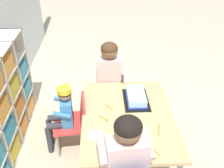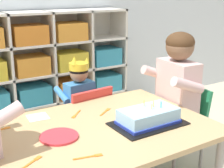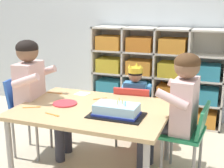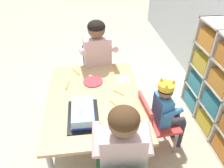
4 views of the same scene
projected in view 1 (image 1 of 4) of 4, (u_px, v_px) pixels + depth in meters
ground at (126, 154)px, 2.74m from camera, size 16.00×16.00×0.00m
activity_table at (128, 119)px, 2.48m from camera, size 1.20×0.88×0.54m
classroom_chair_blue at (74, 120)px, 2.67m from camera, size 0.38×0.37×0.61m
child_with_crown at (62, 111)px, 2.59m from camera, size 0.31×0.31×0.80m
adult_helper_seated at (125, 154)px, 1.90m from camera, size 0.45×0.43×1.05m
classroom_chair_guest_side at (110, 87)px, 3.15m from camera, size 0.35×0.39×0.61m
guest_at_table_side at (109, 76)px, 2.94m from camera, size 0.45×0.42×1.00m
birthday_cake_on_tray at (136, 97)px, 2.63m from camera, size 0.40×0.26×0.13m
paper_plate_stack at (131, 133)px, 2.23m from camera, size 0.20×0.20×0.01m
paper_napkin_square at (95, 135)px, 2.22m from camera, size 0.13×0.13×0.00m
fork_near_cake_tray at (154, 150)px, 2.08m from camera, size 0.13×0.08×0.00m
fork_beside_plate_stack at (104, 119)px, 2.40m from camera, size 0.10×0.10×0.00m
fork_by_napkin at (109, 107)px, 2.55m from camera, size 0.11×0.08×0.00m
fork_near_child_seat at (159, 129)px, 2.28m from camera, size 0.14×0.05×0.00m
fork_at_table_front_edge at (103, 156)px, 2.02m from camera, size 0.15×0.03×0.00m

